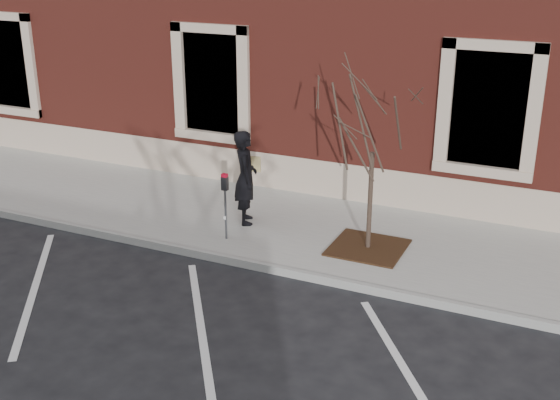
% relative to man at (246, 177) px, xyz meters
% --- Properties ---
extents(ground, '(120.00, 120.00, 0.00)m').
position_rel_man_xyz_m(ground, '(1.15, -1.49, -1.08)').
color(ground, '#28282B').
rests_on(ground, ground).
extents(sidewalk_near, '(40.00, 3.50, 0.15)m').
position_rel_man_xyz_m(sidewalk_near, '(1.15, 0.26, -1.01)').
color(sidewalk_near, '#B8B6AD').
rests_on(sidewalk_near, ground).
extents(curb_near, '(40.00, 0.12, 0.15)m').
position_rel_man_xyz_m(curb_near, '(1.15, -1.54, -1.01)').
color(curb_near, '#9E9E99').
rests_on(curb_near, ground).
extents(parking_stripes, '(28.00, 4.40, 0.01)m').
position_rel_man_xyz_m(parking_stripes, '(1.15, -3.69, -1.08)').
color(parking_stripes, silver).
rests_on(parking_stripes, ground).
extents(man, '(0.73, 0.81, 1.86)m').
position_rel_man_xyz_m(man, '(0.00, 0.00, 0.00)').
color(man, black).
rests_on(man, sidewalk_near).
extents(parking_meter, '(0.12, 0.09, 1.28)m').
position_rel_man_xyz_m(parking_meter, '(0.04, -0.89, -0.04)').
color(parking_meter, '#595B60').
rests_on(parking_meter, sidewalk_near).
extents(tree_grate, '(1.30, 1.30, 0.03)m').
position_rel_man_xyz_m(tree_grate, '(2.58, -0.20, -0.92)').
color(tree_grate, '#3A2712').
rests_on(tree_grate, sidewalk_near).
extents(sapling, '(1.99, 1.99, 3.31)m').
position_rel_man_xyz_m(sapling, '(2.58, -0.20, 1.39)').
color(sapling, '#49382C').
rests_on(sapling, sidewalk_near).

